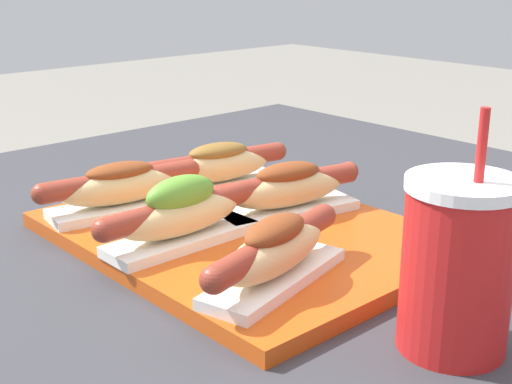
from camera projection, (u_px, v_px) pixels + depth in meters
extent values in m
cube|color=#CC4C14|center=(244.00, 234.00, 0.85)|extent=(0.45, 0.35, 0.02)
cube|color=white|center=(122.00, 207.00, 0.90)|extent=(0.09, 0.19, 0.01)
ellipsoid|color=#DBB77A|center=(120.00, 186.00, 0.89)|extent=(0.07, 0.17, 0.04)
cylinder|color=maroon|center=(120.00, 181.00, 0.89)|extent=(0.06, 0.20, 0.03)
sphere|color=maroon|center=(42.00, 194.00, 0.84)|extent=(0.03, 0.03, 0.03)
sphere|color=maroon|center=(190.00, 169.00, 0.94)|extent=(0.03, 0.03, 0.03)
ellipsoid|color=brown|center=(119.00, 171.00, 0.88)|extent=(0.05, 0.09, 0.02)
cube|color=white|center=(182.00, 239.00, 0.80)|extent=(0.06, 0.18, 0.01)
ellipsoid|color=#DBB77A|center=(181.00, 215.00, 0.79)|extent=(0.05, 0.16, 0.04)
cylinder|color=maroon|center=(181.00, 209.00, 0.79)|extent=(0.03, 0.20, 0.03)
sphere|color=maroon|center=(104.00, 230.00, 0.72)|extent=(0.03, 0.03, 0.03)
sphere|color=maroon|center=(247.00, 191.00, 0.85)|extent=(0.03, 0.03, 0.03)
ellipsoid|color=#5B992D|center=(181.00, 194.00, 0.78)|extent=(0.04, 0.09, 0.04)
cube|color=white|center=(275.00, 277.00, 0.70)|extent=(0.10, 0.19, 0.01)
ellipsoid|color=#DBB77A|center=(275.00, 251.00, 0.69)|extent=(0.08, 0.17, 0.04)
cylinder|color=maroon|center=(275.00, 244.00, 0.69)|extent=(0.07, 0.20, 0.03)
sphere|color=maroon|center=(214.00, 280.00, 0.61)|extent=(0.03, 0.03, 0.03)
sphere|color=maroon|center=(324.00, 216.00, 0.77)|extent=(0.03, 0.03, 0.03)
ellipsoid|color=brown|center=(275.00, 231.00, 0.68)|extent=(0.06, 0.09, 0.03)
cube|color=white|center=(219.00, 185.00, 0.99)|extent=(0.09, 0.19, 0.01)
ellipsoid|color=#DBB77A|center=(218.00, 166.00, 0.98)|extent=(0.07, 0.17, 0.04)
cylinder|color=maroon|center=(218.00, 161.00, 0.98)|extent=(0.06, 0.20, 0.03)
sphere|color=maroon|center=(153.00, 171.00, 0.93)|extent=(0.03, 0.03, 0.03)
sphere|color=maroon|center=(277.00, 151.00, 1.03)|extent=(0.03, 0.03, 0.03)
ellipsoid|color=brown|center=(218.00, 151.00, 0.97)|extent=(0.05, 0.09, 0.02)
cube|color=white|center=(287.00, 210.00, 0.89)|extent=(0.09, 0.19, 0.01)
ellipsoid|color=#DBB77A|center=(288.00, 189.00, 0.88)|extent=(0.08, 0.17, 0.04)
cylinder|color=maroon|center=(288.00, 183.00, 0.88)|extent=(0.06, 0.20, 0.03)
sphere|color=maroon|center=(218.00, 196.00, 0.83)|extent=(0.03, 0.03, 0.03)
sphere|color=maroon|center=(351.00, 172.00, 0.92)|extent=(0.03, 0.03, 0.03)
ellipsoid|color=brown|center=(288.00, 172.00, 0.87)|extent=(0.06, 0.09, 0.02)
cylinder|color=silver|center=(142.00, 175.00, 1.08)|extent=(0.06, 0.06, 0.02)
cylinder|color=yellow|center=(141.00, 170.00, 1.08)|extent=(0.05, 0.05, 0.01)
cylinder|color=red|center=(457.00, 271.00, 0.60)|extent=(0.09, 0.09, 0.14)
cylinder|color=white|center=(465.00, 185.00, 0.57)|extent=(0.10, 0.10, 0.01)
cylinder|color=red|center=(482.00, 145.00, 0.56)|extent=(0.01, 0.01, 0.06)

